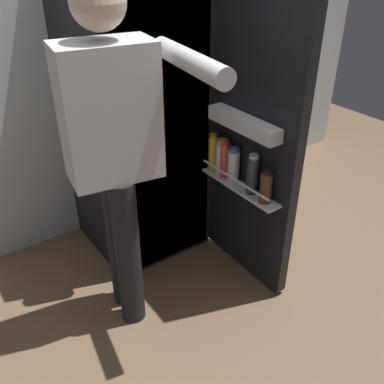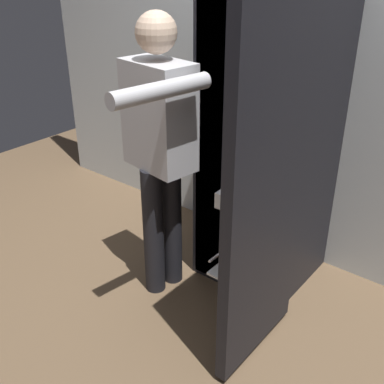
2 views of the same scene
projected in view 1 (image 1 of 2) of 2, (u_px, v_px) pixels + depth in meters
name	position (u px, v px, depth m)	size (l,w,h in m)	color
ground_plane	(191.00, 282.00, 2.44)	(6.21, 6.21, 0.00)	brown
kitchen_wall	(98.00, 19.00, 2.42)	(4.40, 0.10, 2.60)	silver
refrigerator	(144.00, 109.00, 2.35)	(0.69, 1.24, 1.77)	black
person	(115.00, 143.00, 1.80)	(0.52, 0.73, 1.61)	black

